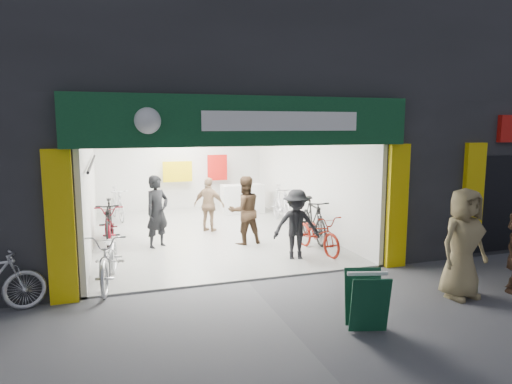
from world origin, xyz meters
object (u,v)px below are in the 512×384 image
bike_left_front (110,257)px  pedestrian_near (463,244)px  sandwich_board (366,299)px  bike_right_front (313,220)px

bike_left_front → pedestrian_near: bearing=-16.7°
pedestrian_near → sandwich_board: (-2.27, -0.63, -0.49)m
sandwich_board → bike_right_front: bearing=89.3°
pedestrian_near → sandwich_board: bearing=-170.8°
bike_left_front → sandwich_board: bearing=-35.0°
bike_left_front → sandwich_board: bike_left_front is taller
bike_right_front → pedestrian_near: bearing=-72.7°
bike_left_front → sandwich_board: (3.53, -3.17, -0.06)m
pedestrian_near → sandwich_board: 2.40m
bike_left_front → pedestrian_near: (5.80, -2.54, 0.43)m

